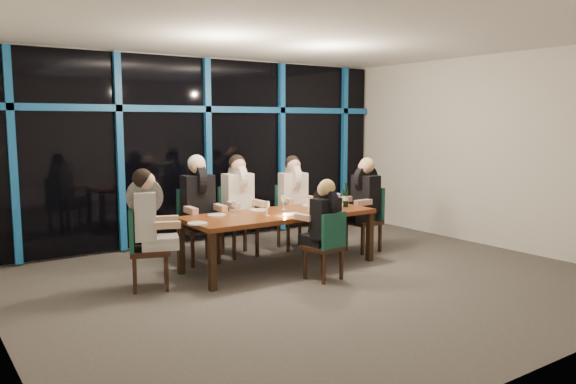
# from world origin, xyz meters

# --- Properties ---
(room) EXTENTS (7.04, 7.00, 3.02)m
(room) POSITION_xyz_m (0.00, 0.00, 2.02)
(room) COLOR #56504C
(room) RESTS_ON ground
(window_wall) EXTENTS (6.86, 0.43, 2.94)m
(window_wall) POSITION_xyz_m (0.01, 2.93, 1.55)
(window_wall) COLOR black
(window_wall) RESTS_ON ground
(dining_table) EXTENTS (2.60, 1.00, 0.75)m
(dining_table) POSITION_xyz_m (0.00, 0.80, 0.68)
(dining_table) COLOR brown
(dining_table) RESTS_ON ground
(chair_far_left) EXTENTS (0.50, 0.50, 1.03)m
(chair_far_left) POSITION_xyz_m (-0.78, 1.71, 0.57)
(chair_far_left) COLOR #321910
(chair_far_left) RESTS_ON ground
(chair_far_mid) EXTENTS (0.49, 0.49, 1.01)m
(chair_far_mid) POSITION_xyz_m (-0.11, 1.77, 0.57)
(chair_far_mid) COLOR #321910
(chair_far_mid) RESTS_ON ground
(chair_far_right) EXTENTS (0.53, 0.53, 0.99)m
(chair_far_right) POSITION_xyz_m (0.82, 1.68, 0.55)
(chair_far_right) COLOR #321910
(chair_far_right) RESTS_ON ground
(chair_end_left) EXTENTS (0.58, 0.58, 0.97)m
(chair_end_left) POSITION_xyz_m (-1.88, 0.89, 0.54)
(chair_end_left) COLOR #321910
(chair_end_left) RESTS_ON ground
(chair_end_right) EXTENTS (0.46, 0.46, 0.97)m
(chair_end_right) POSITION_xyz_m (1.66, 0.86, 0.54)
(chair_end_right) COLOR #321910
(chair_end_right) RESTS_ON ground
(chair_near_mid) EXTENTS (0.45, 0.45, 0.86)m
(chair_near_mid) POSITION_xyz_m (0.13, -0.07, 0.48)
(chair_near_mid) COLOR #321910
(chair_near_mid) RESTS_ON ground
(diner_far_left) EXTENTS (0.52, 0.65, 1.00)m
(diner_far_left) POSITION_xyz_m (-0.79, 1.62, 0.98)
(diner_far_left) COLOR black
(diner_far_left) RESTS_ON ground
(diner_far_mid) EXTENTS (0.51, 0.64, 0.99)m
(diner_far_mid) POSITION_xyz_m (-0.11, 1.69, 0.97)
(diner_far_mid) COLOR silver
(diner_far_mid) RESTS_ON ground
(diner_far_right) EXTENTS (0.54, 0.65, 0.96)m
(diner_far_right) POSITION_xyz_m (0.81, 1.60, 0.94)
(diner_far_right) COLOR silver
(diner_far_right) RESTS_ON ground
(diner_end_left) EXTENTS (0.67, 0.59, 0.95)m
(diner_end_left) POSITION_xyz_m (-1.80, 0.86, 0.93)
(diner_end_left) COLOR black
(diner_end_left) RESTS_ON ground
(diner_end_right) EXTENTS (0.61, 0.49, 0.95)m
(diner_end_right) POSITION_xyz_m (1.58, 0.86, 0.93)
(diner_end_right) COLOR black
(diner_end_right) RESTS_ON ground
(diner_near_mid) EXTENTS (0.46, 0.56, 0.84)m
(diner_near_mid) POSITION_xyz_m (0.12, -0.00, 0.83)
(diner_near_mid) COLOR black
(diner_near_mid) RESTS_ON ground
(plate_far_left) EXTENTS (0.24, 0.24, 0.01)m
(plate_far_left) POSITION_xyz_m (-0.81, 1.06, 0.76)
(plate_far_left) COLOR white
(plate_far_left) RESTS_ON dining_table
(plate_far_mid) EXTENTS (0.24, 0.24, 0.01)m
(plate_far_mid) POSITION_xyz_m (-0.14, 1.12, 0.76)
(plate_far_mid) COLOR white
(plate_far_mid) RESTS_ON dining_table
(plate_far_right) EXTENTS (0.24, 0.24, 0.01)m
(plate_far_right) POSITION_xyz_m (0.70, 1.05, 0.76)
(plate_far_right) COLOR white
(plate_far_right) RESTS_ON dining_table
(plate_end_left) EXTENTS (0.24, 0.24, 0.01)m
(plate_end_left) POSITION_xyz_m (-1.27, 0.66, 0.76)
(plate_end_left) COLOR white
(plate_end_left) RESTS_ON dining_table
(plate_end_right) EXTENTS (0.24, 0.24, 0.01)m
(plate_end_right) POSITION_xyz_m (1.01, 0.85, 0.76)
(plate_end_right) COLOR white
(plate_end_right) RESTS_ON dining_table
(plate_near_mid) EXTENTS (0.24, 0.24, 0.01)m
(plate_near_mid) POSITION_xyz_m (0.04, 0.56, 0.76)
(plate_near_mid) COLOR white
(plate_near_mid) RESTS_ON dining_table
(wine_bottle) EXTENTS (0.08, 0.08, 0.34)m
(wine_bottle) POSITION_xyz_m (1.05, 0.68, 0.88)
(wine_bottle) COLOR black
(wine_bottle) RESTS_ON dining_table
(water_pitcher) EXTENTS (0.13, 0.12, 0.22)m
(water_pitcher) POSITION_xyz_m (0.84, 0.63, 0.86)
(water_pitcher) COLOR white
(water_pitcher) RESTS_ON dining_table
(tea_light) EXTENTS (0.05, 0.05, 0.03)m
(tea_light) POSITION_xyz_m (-0.09, 0.54, 0.77)
(tea_light) COLOR #FFA24C
(tea_light) RESTS_ON dining_table
(wine_glass_a) EXTENTS (0.07, 0.07, 0.18)m
(wine_glass_a) POSITION_xyz_m (-0.26, 0.71, 0.88)
(wine_glass_a) COLOR silver
(wine_glass_a) RESTS_ON dining_table
(wine_glass_b) EXTENTS (0.07, 0.07, 0.19)m
(wine_glass_b) POSITION_xyz_m (0.20, 0.99, 0.89)
(wine_glass_b) COLOR silver
(wine_glass_b) RESTS_ON dining_table
(wine_glass_c) EXTENTS (0.07, 0.07, 0.17)m
(wine_glass_c) POSITION_xyz_m (0.40, 0.69, 0.87)
(wine_glass_c) COLOR silver
(wine_glass_c) RESTS_ON dining_table
(wine_glass_d) EXTENTS (0.07, 0.07, 0.19)m
(wine_glass_d) POSITION_xyz_m (-0.61, 0.95, 0.89)
(wine_glass_d) COLOR white
(wine_glass_d) RESTS_ON dining_table
(wine_glass_e) EXTENTS (0.07, 0.07, 0.19)m
(wine_glass_e) POSITION_xyz_m (0.99, 0.91, 0.89)
(wine_glass_e) COLOR silver
(wine_glass_e) RESTS_ON dining_table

